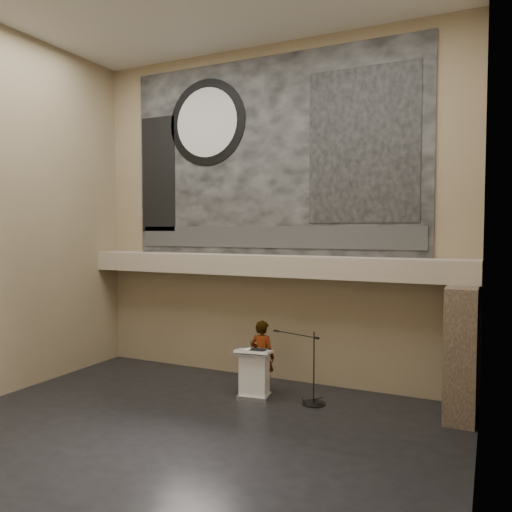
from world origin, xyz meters
The scene contains 18 objects.
floor centered at (0.00, 0.00, 0.00)m, with size 10.00×10.00×0.00m, color black.
wall_back centered at (0.00, 4.00, 4.25)m, with size 10.00×0.02×8.50m, color #857354.
wall_right centered at (5.00, 0.00, 4.25)m, with size 0.02×8.00×8.50m, color #857354.
soffit centered at (0.00, 3.60, 2.95)m, with size 10.00×0.80×0.50m, color tan.
sprinkler_left centered at (-1.60, 3.55, 2.67)m, with size 0.04×0.04×0.06m, color #B2893D.
sprinkler_right centered at (1.90, 3.55, 2.67)m, with size 0.04×0.04×0.06m, color #B2893D.
banner centered at (0.00, 3.97, 5.70)m, with size 8.00×0.05×5.00m, color black.
banner_text_strip centered at (0.00, 3.93, 3.65)m, with size 7.76×0.02×0.55m, color #2C2C2C.
banner_clock_rim centered at (-1.80, 3.93, 6.70)m, with size 2.30×2.30×0.02m, color black.
banner_clock_face centered at (-1.80, 3.91, 6.70)m, with size 1.84×1.84×0.02m, color silver.
banner_building_print centered at (2.40, 3.93, 5.80)m, with size 2.60×0.02×3.60m, color black.
banner_brick_print centered at (-3.40, 3.93, 5.40)m, with size 1.10×0.02×3.20m, color black.
stone_pier centered at (4.65, 3.15, 1.35)m, with size 0.60×1.40×2.70m, color #443529.
lectern centered at (0.32, 2.43, 0.55)m, with size 0.86×0.67×1.14m.
binder centered at (0.43, 2.38, 1.12)m, with size 0.32×0.26×0.04m, color black.
papers centered at (0.17, 2.41, 1.10)m, with size 0.20×0.27×0.01m, color white.
speaker_person centered at (0.33, 2.84, 0.86)m, with size 0.63×0.41×1.72m, color white.
mic_stand centered at (1.66, 2.61, 0.23)m, with size 1.35×0.59×1.61m.
Camera 1 is at (5.16, -7.70, 3.83)m, focal length 35.00 mm.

